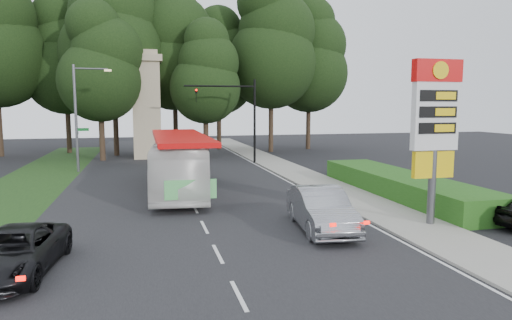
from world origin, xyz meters
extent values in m
plane|color=black|center=(0.00, 0.00, 0.00)|extent=(120.00, 120.00, 0.00)
cube|color=black|center=(0.00, 12.00, 0.01)|extent=(14.00, 80.00, 0.02)
cube|color=gray|center=(8.50, 12.00, 0.06)|extent=(3.00, 80.00, 0.12)
cube|color=#193814|center=(-9.50, 18.00, 0.01)|extent=(5.00, 50.00, 0.02)
cube|color=#1E4E15|center=(11.50, 8.00, 0.60)|extent=(3.00, 14.00, 1.20)
cylinder|color=#59595E|center=(9.20, 2.00, 1.60)|extent=(0.32, 0.32, 3.20)
cube|color=yellow|center=(9.20, 2.00, 2.60)|extent=(1.80, 0.25, 1.10)
cube|color=silver|center=(9.20, 2.00, 4.60)|extent=(2.00, 0.35, 2.80)
cube|color=red|center=(9.20, 2.00, 6.40)|extent=(2.10, 0.40, 0.90)
cylinder|color=yellow|center=(9.20, 1.78, 6.40)|extent=(0.70, 0.05, 0.70)
cube|color=black|center=(9.20, 1.81, 5.40)|extent=(1.70, 0.04, 0.45)
cube|color=black|center=(9.20, 1.81, 4.75)|extent=(1.70, 0.04, 0.45)
cube|color=black|center=(9.20, 1.81, 4.10)|extent=(1.70, 0.04, 0.45)
cylinder|color=black|center=(7.00, 24.00, 3.60)|extent=(0.20, 0.20, 7.20)
cylinder|color=black|center=(4.00, 24.00, 6.60)|extent=(6.00, 0.14, 0.14)
imported|color=black|center=(2.00, 24.00, 6.35)|extent=(0.18, 0.22, 1.10)
sphere|color=#FF0C05|center=(2.00, 23.85, 6.25)|extent=(0.18, 0.18, 0.18)
cylinder|color=#59595E|center=(-7.20, 22.00, 4.00)|extent=(0.20, 0.20, 8.00)
cylinder|color=#59595E|center=(-6.00, 22.00, 7.70)|extent=(2.40, 0.12, 0.12)
cube|color=#FFE599|center=(-4.80, 22.00, 7.60)|extent=(0.50, 0.22, 0.14)
cube|color=#0C591E|center=(-6.75, 22.00, 3.20)|extent=(0.85, 0.04, 0.22)
cube|color=#0C591E|center=(-7.20, 22.45, 2.90)|extent=(0.04, 0.85, 0.22)
cube|color=tan|center=(-2.00, 30.00, 4.50)|extent=(2.50, 2.50, 9.00)
cube|color=tan|center=(-2.00, 30.00, 9.30)|extent=(3.00, 3.00, 0.60)
cube|color=tan|center=(-2.00, 30.00, 9.80)|extent=(2.20, 2.20, 0.50)
cylinder|color=#2D2116|center=(-10.00, 37.00, 2.70)|extent=(0.50, 0.50, 5.40)
sphere|color=black|center=(-10.00, 37.00, 8.25)|extent=(8.40, 8.40, 8.40)
sphere|color=black|center=(-10.00, 37.00, 11.25)|extent=(7.20, 7.20, 7.20)
sphere|color=black|center=(-10.00, 37.00, 13.80)|extent=(5.40, 5.40, 5.40)
cylinder|color=#2D2116|center=(-5.00, 33.00, 3.24)|extent=(0.50, 0.50, 6.48)
sphere|color=black|center=(-5.00, 33.00, 9.90)|extent=(10.08, 10.08, 10.08)
sphere|color=black|center=(-5.00, 33.00, 13.50)|extent=(8.64, 8.64, 8.64)
cylinder|color=#2D2116|center=(1.00, 35.00, 2.97)|extent=(0.50, 0.50, 5.94)
sphere|color=black|center=(1.00, 35.00, 9.08)|extent=(9.24, 9.24, 9.24)
sphere|color=black|center=(1.00, 35.00, 12.38)|extent=(7.92, 7.92, 7.92)
sphere|color=black|center=(1.00, 35.00, 15.18)|extent=(5.94, 5.94, 5.94)
cylinder|color=#2D2116|center=(6.00, 37.00, 2.61)|extent=(0.50, 0.50, 5.22)
sphere|color=black|center=(6.00, 37.00, 7.97)|extent=(8.12, 8.12, 8.12)
sphere|color=black|center=(6.00, 37.00, 10.88)|extent=(6.96, 6.96, 6.96)
sphere|color=black|center=(6.00, 37.00, 13.34)|extent=(5.22, 5.22, 5.22)
cylinder|color=#2D2116|center=(11.00, 33.00, 3.06)|extent=(0.50, 0.50, 6.12)
sphere|color=black|center=(11.00, 33.00, 9.35)|extent=(9.52, 9.52, 9.52)
sphere|color=black|center=(11.00, 33.00, 12.75)|extent=(8.16, 8.16, 8.16)
sphere|color=black|center=(11.00, 33.00, 15.64)|extent=(6.12, 6.12, 6.12)
cylinder|color=#2D2116|center=(16.00, 35.00, 2.79)|extent=(0.50, 0.50, 5.58)
sphere|color=black|center=(16.00, 35.00, 8.53)|extent=(8.68, 8.68, 8.68)
sphere|color=black|center=(16.00, 35.00, 11.62)|extent=(7.44, 7.44, 7.44)
sphere|color=black|center=(16.00, 35.00, 14.26)|extent=(5.58, 5.58, 5.58)
cylinder|color=#2D2116|center=(-6.00, 29.00, 2.34)|extent=(0.50, 0.50, 4.68)
sphere|color=black|center=(-6.00, 29.00, 7.15)|extent=(7.28, 7.28, 7.28)
sphere|color=black|center=(-6.00, 29.00, 9.75)|extent=(6.24, 6.24, 6.24)
sphere|color=black|center=(-6.00, 29.00, 11.96)|extent=(4.68, 4.68, 4.68)
cylinder|color=#2D2116|center=(3.50, 29.50, 2.16)|extent=(0.50, 0.50, 4.32)
sphere|color=black|center=(3.50, 29.50, 6.60)|extent=(6.72, 6.72, 6.72)
sphere|color=black|center=(3.50, 29.50, 9.00)|extent=(5.76, 5.76, 5.76)
sphere|color=black|center=(3.50, 29.50, 11.04)|extent=(4.32, 4.32, 4.32)
imported|color=white|center=(-0.31, 12.15, 1.66)|extent=(3.83, 12.15, 3.33)
imported|color=#95979C|center=(4.53, 2.52, 0.86)|extent=(2.36, 5.36, 1.71)
imported|color=black|center=(-6.18, 0.16, 0.69)|extent=(2.83, 5.17, 1.37)
camera|label=1|loc=(-2.31, -14.29, 5.03)|focal=32.00mm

